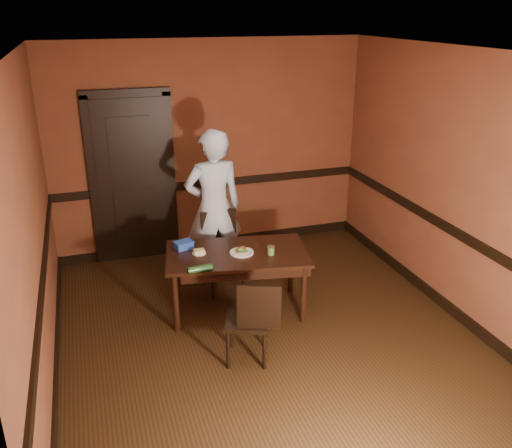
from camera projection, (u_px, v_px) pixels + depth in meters
floor at (267, 334)px, 5.41m from camera, size 4.00×4.50×0.01m
ceiling at (269, 51)px, 4.40m from camera, size 4.00×4.50×0.01m
wall_back at (210, 149)px, 6.89m from camera, size 4.00×0.02×2.70m
wall_front at (404, 344)px, 2.92m from camera, size 4.00×0.02×2.70m
wall_left at (32, 234)px, 4.34m from camera, size 0.02×4.50×2.70m
wall_right at (454, 186)px, 5.48m from camera, size 0.02×4.50×2.70m
dado_back at (212, 183)px, 7.05m from camera, size 4.00×0.03×0.10m
dado_left at (43, 283)px, 4.51m from camera, size 0.03×4.50×0.10m
dado_right at (447, 227)px, 5.64m from camera, size 0.03×4.50×0.10m
baseboard_back at (213, 242)px, 7.36m from camera, size 4.00×0.03×0.12m
baseboard_left at (56, 366)px, 4.82m from camera, size 0.03×4.50×0.12m
baseboard_right at (437, 298)px, 5.96m from camera, size 0.03×4.50×0.12m
door at (133, 176)px, 6.68m from camera, size 1.05×0.07×2.20m
dining_table at (237, 281)px, 5.72m from camera, size 1.57×1.06×0.68m
chair_far at (222, 253)px, 6.12m from camera, size 0.45×0.45×0.90m
chair_near at (247, 319)px, 4.90m from camera, size 0.49×0.49×0.82m
person at (214, 207)px, 6.18m from camera, size 0.68×0.46×1.82m
sandwich_plate at (242, 252)px, 5.57m from camera, size 0.25×0.25×0.06m
sauce_jar at (271, 250)px, 5.53m from camera, size 0.08×0.08×0.09m
cheese_saucer at (199, 252)px, 5.56m from camera, size 0.14×0.14×0.04m
food_tub at (184, 245)px, 5.66m from camera, size 0.22×0.18×0.08m
wrapped_veg at (200, 269)px, 5.17m from camera, size 0.24×0.08×0.07m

